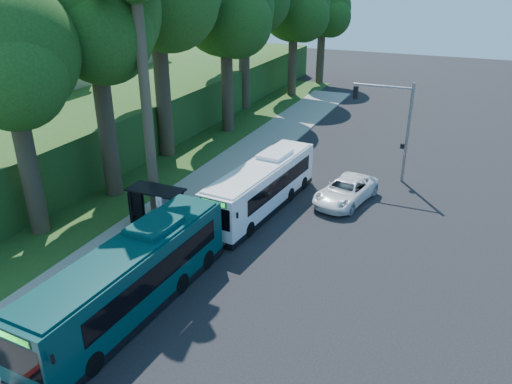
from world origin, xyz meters
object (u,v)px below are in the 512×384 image
at_px(pickup, 346,191).
at_px(bus_shelter, 154,199).
at_px(white_bus, 262,185).
at_px(teal_bus, 132,277).

bearing_deg(pickup, bus_shelter, -127.45).
xyz_separation_m(white_bus, pickup, (4.56, 3.02, -0.81)).
bearing_deg(bus_shelter, pickup, 40.42).
height_order(teal_bus, pickup, teal_bus).
xyz_separation_m(bus_shelter, pickup, (9.22, 7.85, -1.04)).
xyz_separation_m(bus_shelter, teal_bus, (3.49, -6.83, -0.12)).
relative_size(bus_shelter, white_bus, 0.29).
bearing_deg(bus_shelter, teal_bus, -62.97).
xyz_separation_m(bus_shelter, white_bus, (4.66, 4.83, -0.23)).
relative_size(white_bus, teal_bus, 0.94).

